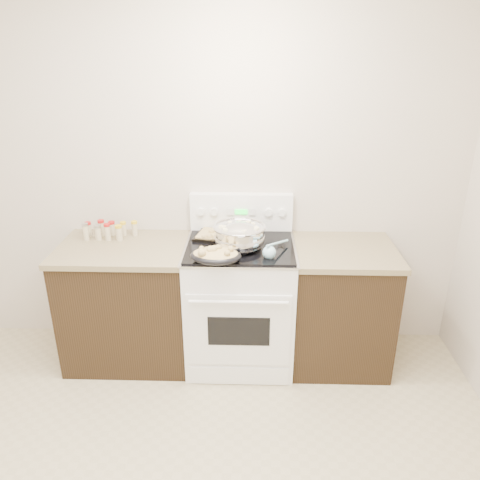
{
  "coord_description": "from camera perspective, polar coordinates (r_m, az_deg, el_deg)",
  "views": [
    {
      "loc": [
        0.44,
        -1.58,
        2.24
      ],
      "look_at": [
        0.35,
        1.37,
        1.0
      ],
      "focal_mm": 35.0,
      "sensor_mm": 36.0,
      "label": 1
    }
  ],
  "objects": [
    {
      "name": "counter_left",
      "position": [
        3.61,
        -13.36,
        -7.38
      ],
      "size": [
        0.93,
        0.67,
        0.92
      ],
      "color": "black",
      "rests_on": "ground"
    },
    {
      "name": "spice_jars",
      "position": [
        3.57,
        -15.86,
        1.17
      ],
      "size": [
        0.39,
        0.15,
        0.13
      ],
      "color": "#BFB28C",
      "rests_on": "counter_left"
    },
    {
      "name": "kitchen_range",
      "position": [
        3.48,
        0.03,
        -7.42
      ],
      "size": [
        0.78,
        0.73,
        1.22
      ],
      "color": "white",
      "rests_on": "ground"
    },
    {
      "name": "room_shell",
      "position": [
        1.73,
        -13.1,
        4.13
      ],
      "size": [
        4.1,
        3.6,
        2.75
      ],
      "color": "beige",
      "rests_on": "ground"
    },
    {
      "name": "roasting_pan",
      "position": [
        3.0,
        -3.01,
        -1.82
      ],
      "size": [
        0.35,
        0.26,
        0.11
      ],
      "color": "black",
      "rests_on": "kitchen_range"
    },
    {
      "name": "blue_ladle",
      "position": [
        3.08,
        3.68,
        -1.42
      ],
      "size": [
        0.19,
        0.27,
        0.11
      ],
      "color": "#94CBDD",
      "rests_on": "kitchen_range"
    },
    {
      "name": "mixing_bowl",
      "position": [
        3.19,
        -0.07,
        0.43
      ],
      "size": [
        0.44,
        0.44,
        0.21
      ],
      "color": "silver",
      "rests_on": "kitchen_range"
    },
    {
      "name": "wooden_spoon",
      "position": [
        3.28,
        1.95,
        -0.31
      ],
      "size": [
        0.06,
        0.28,
        0.04
      ],
      "color": "#A8844C",
      "rests_on": "kitchen_range"
    },
    {
      "name": "counter_right",
      "position": [
        3.55,
        11.99,
        -7.79
      ],
      "size": [
        0.73,
        0.67,
        0.92
      ],
      "color": "black",
      "rests_on": "ground"
    },
    {
      "name": "baking_sheet",
      "position": [
        3.38,
        -2.41,
        0.57
      ],
      "size": [
        0.39,
        0.31,
        0.06
      ],
      "color": "black",
      "rests_on": "kitchen_range"
    }
  ]
}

